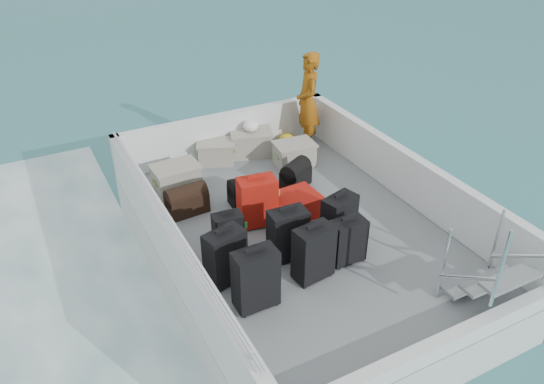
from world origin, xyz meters
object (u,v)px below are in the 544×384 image
Objects in this scene: suitcase_3 at (314,254)px; crate_1 at (216,153)px; suitcase_0 at (256,280)px; suitcase_4 at (288,235)px; crate_3 at (294,155)px; passenger at (308,102)px; suitcase_6 at (347,241)px; suitcase_7 at (339,218)px; suitcase_1 at (225,257)px; suitcase_2 at (228,233)px; crate_2 at (251,143)px; suitcase_5 at (257,202)px; suitcase_8 at (291,206)px; crate_0 at (177,179)px.

crate_1 is (0.09, 3.10, -0.18)m from suitcase_3.
suitcase_0 is 0.90m from suitcase_4.
crate_3 is 0.36× the size of passenger.
suitcase_0 reaches higher than suitcase_4.
suitcase_6 is 0.36× the size of passenger.
suitcase_7 reaches higher than suitcase_6.
crate_3 is (2.05, 2.04, -0.16)m from suitcase_1.
suitcase_2 is 1.44m from suitcase_6.
suitcase_6 is 0.91× the size of crate_2.
suitcase_6 is at bearing -93.73° from crate_2.
crate_2 is (0.79, 1.84, -0.15)m from suitcase_5.
suitcase_4 is 0.87× the size of suitcase_8.
crate_0 reaches higher than suitcase_8.
suitcase_5 reaches higher than suitcase_8.
suitcase_0 is at bearing 135.84° from suitcase_8.
suitcase_8 is 1.76m from crate_0.
suitcase_3 is 1.08× the size of crate_2.
crate_2 is 0.79m from crate_3.
suitcase_5 is 1.07× the size of crate_2.
suitcase_5 reaches higher than crate_2.
suitcase_4 reaches higher than crate_0.
passenger reaches higher than crate_3.
passenger reaches higher than suitcase_3.
suitcase_4 is 2.21m from crate_0.
suitcase_3 is (0.65, -0.91, 0.08)m from suitcase_2.
suitcase_3 reaches higher than crate_1.
crate_1 is at bearing 148.14° from crate_3.
suitcase_7 is at bearing -4.98° from passenger.
suitcase_6 is (0.60, -1.19, -0.05)m from suitcase_5.
suitcase_0 reaches higher than suitcase_7.
suitcase_5 is 1.86m from crate_1.
suitcase_4 is 2.76m from crate_2.
suitcase_3 is at bearing -48.06° from suitcase_2.
suitcase_4 is at bearing 145.37° from suitcase_8.
suitcase_2 reaches higher than crate_3.
suitcase_4 is at bearing 167.43° from suitcase_7.
suitcase_4 is (0.70, 0.57, -0.03)m from suitcase_0.
suitcase_2 is at bearing 144.62° from suitcase_4.
suitcase_7 is at bearing -11.31° from suitcase_2.
crate_0 is (-0.75, 2.56, -0.15)m from suitcase_3.
suitcase_4 reaches higher than crate_2.
suitcase_0 is 3.20m from crate_3.
suitcase_7 is (0.75, 0.04, -0.02)m from suitcase_4.
suitcase_7 is at bearing -77.37° from crate_1.
suitcase_1 is 1.30× the size of suitcase_2.
suitcase_6 reaches higher than suitcase_8.
suitcase_6 reaches higher than crate_1.
suitcase_1 is at bearing -120.88° from crate_2.
suitcase_1 is 3.60m from passenger.
crate_2 is at bearing 75.63° from suitcase_5.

